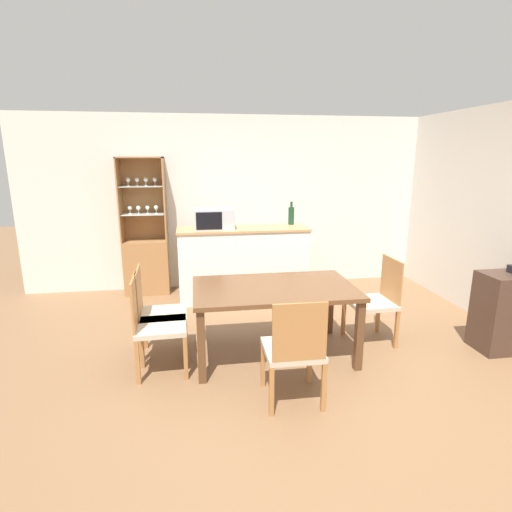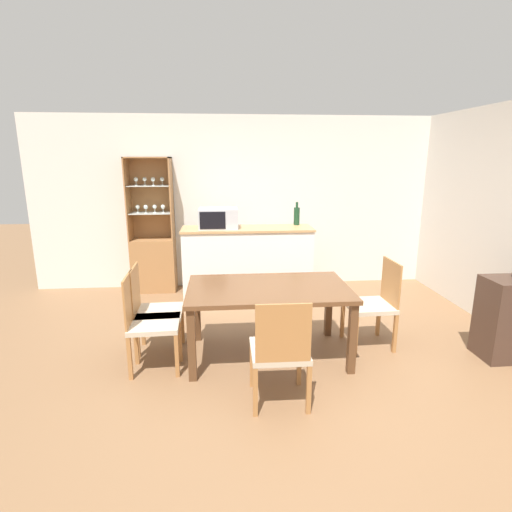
# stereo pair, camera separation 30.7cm
# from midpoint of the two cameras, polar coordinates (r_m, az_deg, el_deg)

# --- Properties ---
(ground_plane) EXTENTS (18.00, 18.00, 0.00)m
(ground_plane) POSITION_cam_midpoint_polar(r_m,az_deg,el_deg) (4.00, 6.77, -15.36)
(ground_plane) COLOR brown
(wall_back) EXTENTS (6.80, 0.06, 2.55)m
(wall_back) POSITION_cam_midpoint_polar(r_m,az_deg,el_deg) (6.12, 2.15, 7.60)
(wall_back) COLOR silver
(wall_back) RESTS_ON ground_plane
(kitchen_counter) EXTENTS (1.79, 0.54, 1.01)m
(kitchen_counter) POSITION_cam_midpoint_polar(r_m,az_deg,el_deg) (5.56, 0.34, -1.08)
(kitchen_counter) COLOR white
(kitchen_counter) RESTS_ON ground_plane
(display_cabinet) EXTENTS (0.63, 0.37, 1.96)m
(display_cabinet) POSITION_cam_midpoint_polar(r_m,az_deg,el_deg) (6.06, -13.04, 0.45)
(display_cabinet) COLOR #A37042
(display_cabinet) RESTS_ON ground_plane
(dining_table) EXTENTS (1.57, 0.94, 0.72)m
(dining_table) POSITION_cam_midpoint_polar(r_m,az_deg,el_deg) (3.92, 4.01, -5.61)
(dining_table) COLOR brown
(dining_table) RESTS_ON ground_plane
(dining_chair_side_left_near) EXTENTS (0.47, 0.47, 0.92)m
(dining_chair_side_left_near) POSITION_cam_midpoint_polar(r_m,az_deg,el_deg) (3.85, -12.82, -9.16)
(dining_chair_side_left_near) COLOR #C1B299
(dining_chair_side_left_near) RESTS_ON ground_plane
(dining_chair_side_right_far) EXTENTS (0.47, 0.47, 0.92)m
(dining_chair_side_right_far) POSITION_cam_midpoint_polar(r_m,az_deg,el_deg) (4.42, 18.43, -6.46)
(dining_chair_side_right_far) COLOR #C1B299
(dining_chair_side_right_far) RESTS_ON ground_plane
(dining_chair_head_near) EXTENTS (0.46, 0.46, 0.92)m
(dining_chair_head_near) POSITION_cam_midpoint_polar(r_m,az_deg,el_deg) (3.25, 6.23, -13.35)
(dining_chair_head_near) COLOR #C1B299
(dining_chair_head_near) RESTS_ON ground_plane
(dining_chair_side_left_far) EXTENTS (0.47, 0.47, 0.92)m
(dining_chair_side_left_far) POSITION_cam_midpoint_polar(r_m,az_deg,el_deg) (4.11, -12.30, -7.63)
(dining_chair_side_left_far) COLOR #C1B299
(dining_chair_side_left_far) RESTS_ON ground_plane
(microwave) EXTENTS (0.52, 0.39, 0.27)m
(microwave) POSITION_cam_midpoint_polar(r_m,az_deg,el_deg) (5.43, -3.80, 5.40)
(microwave) COLOR #B7BABF
(microwave) RESTS_ON kitchen_counter
(wine_bottle) EXTENTS (0.08, 0.08, 0.32)m
(wine_bottle) POSITION_cam_midpoint_polar(r_m,az_deg,el_deg) (5.71, 7.38, 5.74)
(wine_bottle) COLOR #193D23
(wine_bottle) RESTS_ON kitchen_counter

